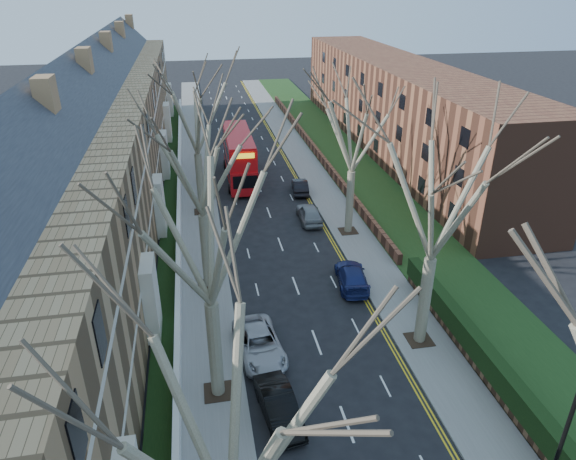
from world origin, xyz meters
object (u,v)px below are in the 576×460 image
lamp_post (558,453)px  car_right_near (352,276)px  double_decker_bus (239,158)px  car_left_mid (279,406)px

lamp_post → car_right_near: lamp_post is taller
double_decker_bus → car_right_near: double_decker_bus is taller
car_left_mid → lamp_post: bearing=-50.7°
double_decker_bus → car_left_mid: bearing=88.2°
lamp_post → double_decker_bus: size_ratio=0.73×
car_left_mid → car_right_near: bearing=49.8°
lamp_post → car_right_near: (-1.32, 17.92, -3.90)m
car_right_near → double_decker_bus: bearing=-68.1°
lamp_post → car_right_near: 18.39m
double_decker_bus → lamp_post: bearing=100.3°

